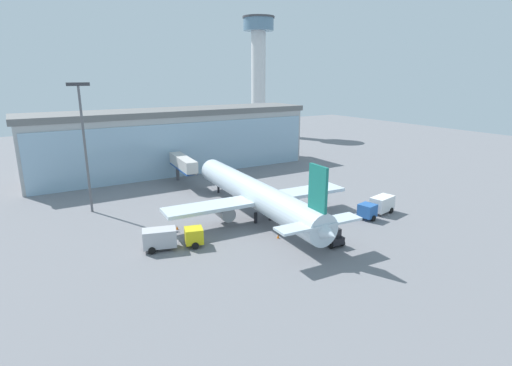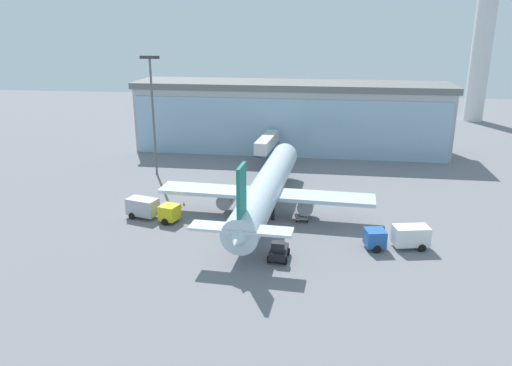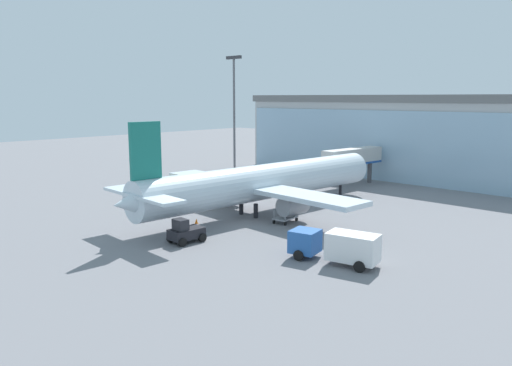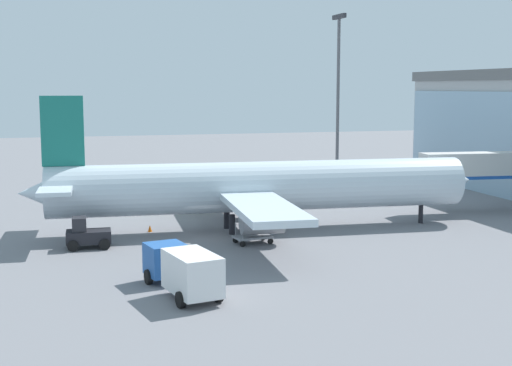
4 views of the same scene
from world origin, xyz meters
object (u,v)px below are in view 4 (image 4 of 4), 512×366
object	(u,v)px
jet_bridge	(483,167)
safety_cone_nose	(150,228)
catering_truck	(176,190)
pushback_tug	(87,235)
fuel_truck	(183,269)
airplane	(255,187)
baggage_cart	(253,237)
safety_cone_wingtip	(237,203)
apron_light_mast	(338,87)

from	to	relation	value
jet_bridge	safety_cone_nose	bearing A→B (deg)	-173.48
safety_cone_nose	catering_truck	bearing A→B (deg)	161.28
catering_truck	pushback_tug	xyz separation A→B (m)	(17.73, -9.67, -0.49)
fuel_truck	safety_cone_nose	size ratio (longest dim) A/B	13.80
airplane	safety_cone_nose	size ratio (longest dim) A/B	68.93
catering_truck	fuel_truck	distance (m)	31.66
baggage_cart	safety_cone_wingtip	bearing A→B (deg)	72.16
apron_light_mast	airplane	bearing A→B (deg)	-37.54
apron_light_mast	catering_truck	bearing A→B (deg)	-73.92
airplane	baggage_cart	bearing A→B (deg)	-104.26
safety_cone_wingtip	pushback_tug	bearing A→B (deg)	-45.81
catering_truck	safety_cone_nose	size ratio (longest dim) A/B	13.86
fuel_truck	jet_bridge	bearing A→B (deg)	-70.90
jet_bridge	airplane	world-z (taller)	airplane
baggage_cart	fuel_truck	bearing A→B (deg)	-129.91
airplane	catering_truck	world-z (taller)	airplane
jet_bridge	fuel_truck	world-z (taller)	jet_bridge
apron_light_mast	baggage_cart	size ratio (longest dim) A/B	6.66
airplane	pushback_tug	world-z (taller)	airplane
safety_cone_nose	jet_bridge	bearing A→B (deg)	90.95
apron_light_mast	safety_cone_wingtip	distance (m)	20.17
apron_light_mast	baggage_cart	bearing A→B (deg)	-34.43
catering_truck	safety_cone_wingtip	world-z (taller)	catering_truck
pushback_tug	jet_bridge	bearing A→B (deg)	11.30
airplane	fuel_truck	size ratio (longest dim) A/B	5.00
jet_bridge	pushback_tug	xyz separation A→B (m)	(5.14, -36.58, -3.28)
airplane	safety_cone_nose	bearing A→B (deg)	171.78
pushback_tug	safety_cone_nose	distance (m)	7.02
fuel_truck	safety_cone_wingtip	world-z (taller)	fuel_truck
jet_bridge	safety_cone_wingtip	xyz separation A→B (m)	(-9.69, -21.33, -3.98)
baggage_cart	safety_cone_nose	bearing A→B (deg)	128.83
baggage_cart	pushback_tug	world-z (taller)	pushback_tug
jet_bridge	pushback_tug	distance (m)	37.09
apron_light_mast	baggage_cart	xyz separation A→B (m)	(25.44, -17.44, -11.17)
airplane	pushback_tug	size ratio (longest dim) A/B	11.50
catering_truck	apron_light_mast	bearing A→B (deg)	122.40
catering_truck	pushback_tug	world-z (taller)	catering_truck
catering_truck	safety_cone_nose	xyz separation A→B (m)	(13.10, -4.44, -1.19)
airplane	safety_cone_wingtip	world-z (taller)	airplane
baggage_cart	pushback_tug	xyz separation A→B (m)	(-1.99, -12.06, 0.47)
jet_bridge	catering_truck	bearing A→B (deg)	160.51
catering_truck	fuel_truck	world-z (taller)	same
jet_bridge	fuel_truck	bearing A→B (deg)	-144.15
safety_cone_nose	baggage_cart	bearing A→B (deg)	45.90
safety_cone_nose	pushback_tug	bearing A→B (deg)	-48.50
apron_light_mast	baggage_cart	distance (m)	32.80
airplane	fuel_truck	bearing A→B (deg)	-114.95
fuel_truck	catering_truck	bearing A→B (deg)	-20.36
fuel_truck	safety_cone_wingtip	bearing A→B (deg)	-31.75
safety_cone_wingtip	fuel_truck	bearing A→B (deg)	-20.57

